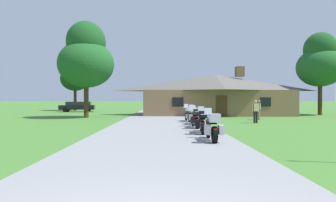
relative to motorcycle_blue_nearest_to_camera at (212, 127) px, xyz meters
name	(u,v)px	position (x,y,z in m)	size (l,w,h in m)	color
ground_plane	(162,121)	(-2.12, 11.68, -0.61)	(500.00, 500.00, 0.00)	#42752D
asphalt_driveway	(161,122)	(-2.12, 9.68, -0.58)	(6.40, 80.00, 0.06)	gray
motorcycle_blue_nearest_to_camera	(212,127)	(0.00, 0.00, 0.00)	(0.73, 2.08, 1.30)	black
motorcycle_blue_second_in_row	(202,122)	(-0.04, 2.66, 0.00)	(0.80, 2.08, 1.30)	black
motorcycle_black_third_in_row	(196,119)	(-0.07, 5.31, 0.00)	(0.77, 2.08, 1.30)	black
motorcycle_white_fourth_in_row	(194,116)	(0.05, 7.67, 0.00)	(0.79, 2.08, 1.30)	black
motorcycle_white_farthest_in_row	(188,114)	(-0.09, 10.27, 0.01)	(0.69, 2.08, 1.30)	black
stone_lodge	(215,94)	(3.77, 20.68, 1.70)	(16.40, 8.00, 5.38)	brown
bystander_gray_shirt_near_lodge	(259,109)	(6.01, 12.49, 0.34)	(0.37, 0.49, 1.69)	#75664C
bystander_tan_shirt_beside_signpost	(256,110)	(4.71, 9.33, 0.32)	(0.54, 0.29, 1.67)	black
tree_left_far	(75,75)	(-15.37, 32.44, 4.72)	(4.32, 4.32, 8.18)	#422D19
tree_right_of_lodge	(320,62)	(15.27, 20.05, 5.21)	(4.97, 4.97, 9.09)	#422D19
tree_left_near	(86,58)	(-9.22, 15.69, 5.02)	(5.18, 5.18, 9.03)	#422D19
parked_black_suv_far_left	(78,106)	(-13.73, 28.23, 0.17)	(4.80, 2.42, 1.40)	black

